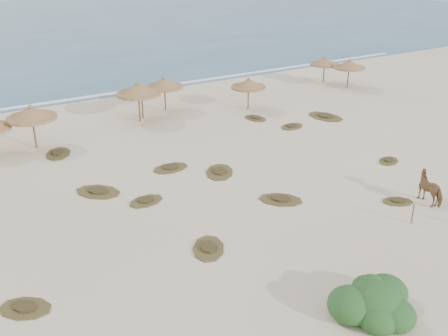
{
  "coord_description": "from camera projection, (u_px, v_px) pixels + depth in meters",
  "views": [
    {
      "loc": [
        -13.83,
        -14.98,
        11.38
      ],
      "look_at": [
        -1.23,
        5.0,
        1.08
      ],
      "focal_mm": 40.0,
      "sensor_mm": 36.0,
      "label": 1
    }
  ],
  "objects": [
    {
      "name": "palapa_4",
      "position": [
        164.0,
        84.0,
        37.9
      ],
      "size": [
        3.54,
        3.54,
        2.73
      ],
      "rotation": [
        0.0,
        0.0,
        -0.25
      ],
      "color": "brown",
      "rests_on": "ground"
    },
    {
      "name": "palapa_7",
      "position": [
        325.0,
        62.0,
        45.99
      ],
      "size": [
        3.33,
        3.33,
        2.56
      ],
      "rotation": [
        0.0,
        0.0,
        -0.25
      ],
      "color": "brown",
      "rests_on": "ground"
    },
    {
      "name": "scrub_4",
      "position": [
        389.0,
        161.0,
        29.32
      ],
      "size": [
        1.84,
        1.54,
        0.16
      ],
      "rotation": [
        0.0,
        0.0,
        0.39
      ],
      "color": "brown",
      "rests_on": "ground"
    },
    {
      "name": "scrub_7",
      "position": [
        292.0,
        126.0,
        35.07
      ],
      "size": [
        2.16,
        1.67,
        0.16
      ],
      "rotation": [
        0.0,
        0.0,
        0.24
      ],
      "color": "brown",
      "rests_on": "ground"
    },
    {
      "name": "palapa_5",
      "position": [
        249.0,
        84.0,
        38.29
      ],
      "size": [
        3.41,
        3.41,
        2.56
      ],
      "rotation": [
        0.0,
        0.0,
        0.29
      ],
      "color": "brown",
      "rests_on": "ground"
    },
    {
      "name": "scrub_2",
      "position": [
        146.0,
        201.0,
        24.62
      ],
      "size": [
        2.01,
        1.5,
        0.16
      ],
      "rotation": [
        0.0,
        0.0,
        0.18
      ],
      "color": "brown",
      "rests_on": "ground"
    },
    {
      "name": "scrub_9",
      "position": [
        281.0,
        199.0,
        24.76
      ],
      "size": [
        2.56,
        2.55,
        0.16
      ],
      "rotation": [
        0.0,
        0.0,
        2.37
      ],
      "color": "brown",
      "rests_on": "ground"
    },
    {
      "name": "scrub_11",
      "position": [
        208.0,
        248.0,
        20.71
      ],
      "size": [
        2.22,
        2.44,
        0.16
      ],
      "rotation": [
        0.0,
        0.0,
        1.01
      ],
      "color": "brown",
      "rests_on": "ground"
    },
    {
      "name": "scrub_13",
      "position": [
        171.0,
        168.0,
        28.37
      ],
      "size": [
        2.25,
        1.56,
        0.16
      ],
      "rotation": [
        0.0,
        0.0,
        0.08
      ],
      "color": "brown",
      "rests_on": "ground"
    },
    {
      "name": "foam_line",
      "position": [
        107.0,
        94.0,
        43.09
      ],
      "size": [
        70.0,
        0.6,
        0.01
      ],
      "primitive_type": "cube",
      "color": "white",
      "rests_on": "ground"
    },
    {
      "name": "ocean",
      "position": [
        1.0,
        27.0,
        81.08
      ],
      "size": [
        200.0,
        100.0,
        0.01
      ],
      "primitive_type": "cube",
      "color": "#275676",
      "rests_on": "ground"
    },
    {
      "name": "scrub_6",
      "position": [
        58.0,
        153.0,
        30.36
      ],
      "size": [
        2.2,
        2.61,
        0.16
      ],
      "rotation": [
        0.0,
        0.0,
        1.17
      ],
      "color": "brown",
      "rests_on": "ground"
    },
    {
      "name": "ground",
      "position": [
        305.0,
        220.0,
        22.93
      ],
      "size": [
        160.0,
        160.0,
        0.0
      ],
      "primitive_type": "plane",
      "color": "beige",
      "rests_on": "ground"
    },
    {
      "name": "scrub_5",
      "position": [
        325.0,
        116.0,
        37.15
      ],
      "size": [
        2.24,
        3.13,
        0.16
      ],
      "rotation": [
        0.0,
        0.0,
        1.7
      ],
      "color": "brown",
      "rests_on": "ground"
    },
    {
      "name": "palapa_1",
      "position": [
        31.0,
        114.0,
        30.51
      ],
      "size": [
        3.68,
        3.68,
        2.88
      ],
      "rotation": [
        0.0,
        0.0,
        -0.23
      ],
      "color": "brown",
      "rests_on": "ground"
    },
    {
      "name": "scrub_0",
      "position": [
        25.0,
        308.0,
        17.24
      ],
      "size": [
        2.22,
        2.14,
        0.16
      ],
      "rotation": [
        0.0,
        0.0,
        2.45
      ],
      "color": "brown",
      "rests_on": "ground"
    },
    {
      "name": "palapa_2",
      "position": [
        138.0,
        90.0,
        35.38
      ],
      "size": [
        3.58,
        3.58,
        2.97
      ],
      "rotation": [
        0.0,
        0.0,
        -0.14
      ],
      "color": "brown",
      "rests_on": "ground"
    },
    {
      "name": "scrub_12",
      "position": [
        398.0,
        201.0,
        24.57
      ],
      "size": [
        1.8,
        1.6,
        0.16
      ],
      "rotation": [
        0.0,
        0.0,
        2.63
      ],
      "color": "brown",
      "rests_on": "ground"
    },
    {
      "name": "scrub_1",
      "position": [
        98.0,
        192.0,
        25.56
      ],
      "size": [
        2.77,
        2.9,
        0.16
      ],
      "rotation": [
        0.0,
        0.0,
        2.24
      ],
      "color": "brown",
      "rests_on": "ground"
    },
    {
      "name": "palapa_3",
      "position": [
        141.0,
        90.0,
        36.13
      ],
      "size": [
        2.89,
        2.89,
        2.7
      ],
      "rotation": [
        0.0,
        0.0,
        0.0
      ],
      "color": "brown",
      "rests_on": "ground"
    },
    {
      "name": "bush",
      "position": [
        374.0,
        303.0,
        16.85
      ],
      "size": [
        3.16,
        2.79,
        1.42
      ],
      "rotation": [
        0.0,
        0.0,
        -0.23
      ],
      "color": "#2B5F29",
      "rests_on": "ground"
    },
    {
      "name": "scrub_10",
      "position": [
        255.0,
        118.0,
        36.8
      ],
      "size": [
        1.45,
        2.06,
        0.16
      ],
      "rotation": [
        0.0,
        0.0,
        1.67
      ],
      "color": "brown",
      "rests_on": "ground"
    },
    {
      "name": "fence_post_far",
      "position": [
        413.0,
        214.0,
        22.5
      ],
      "size": [
        0.08,
        0.08,
        0.99
      ],
      "primitive_type": "cylinder",
      "rotation": [
        0.0,
        0.0,
        0.15
      ],
      "color": "brown",
      "rests_on": "ground"
    },
    {
      "name": "scrub_3",
      "position": [
        220.0,
        172.0,
        27.84
      ],
      "size": [
        2.6,
        2.8,
        0.16
      ],
      "rotation": [
        0.0,
        0.0,
        0.96
      ],
      "color": "brown",
      "rests_on": "ground"
    },
    {
      "name": "horse",
      "position": [
        431.0,
        188.0,
        24.32
      ],
      "size": [
        1.03,
        1.86,
        1.5
      ],
      "primitive_type": "imported",
      "rotation": [
        0.0,
        0.0,
        3.01
      ],
      "color": "#9B6F46",
      "rests_on": "ground"
    },
    {
      "name": "palapa_6",
      "position": [
        349.0,
        65.0,
        44.36
      ],
      "size": [
        2.85,
        2.85,
        2.66
      ],
      "rotation": [
        0.0,
        0.0,
        -0.0
      ],
      "color": "brown",
      "rests_on": "ground"
    }
  ]
}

